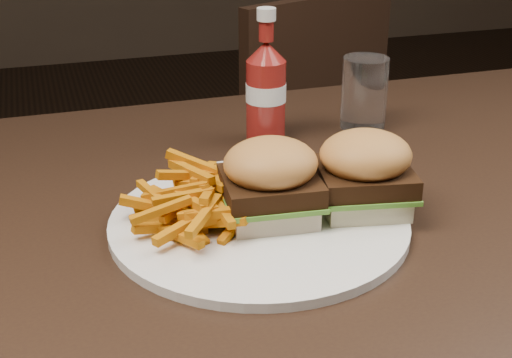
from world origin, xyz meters
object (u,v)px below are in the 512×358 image
object	(u,v)px
dining_table	(320,220)
ketchup_bottle	(266,100)
chair_far	(259,172)
tumbler	(364,93)
plate	(259,222)

from	to	relation	value
dining_table	ketchup_bottle	xyz separation A→B (m)	(-0.00, 0.19, 0.08)
dining_table	chair_far	distance (m)	0.86
ketchup_bottle	tumbler	world-z (taller)	ketchup_bottle
dining_table	tumbler	distance (m)	0.25
chair_far	ketchup_bottle	size ratio (longest dim) A/B	3.84
tumbler	chair_far	bearing A→B (deg)	86.37
ketchup_bottle	chair_far	bearing A→B (deg)	73.00
plate	tumbler	bearing A→B (deg)	45.13
plate	tumbler	size ratio (longest dim) A/B	3.17
ketchup_bottle	dining_table	bearing A→B (deg)	-89.98
chair_far	tumbler	bearing A→B (deg)	63.79
plate	tumbler	xyz separation A→B (m)	(0.22, 0.23, 0.05)
dining_table	plate	bearing A→B (deg)	-160.42
dining_table	tumbler	xyz separation A→B (m)	(0.14, 0.20, 0.08)
dining_table	chair_far	world-z (taller)	dining_table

